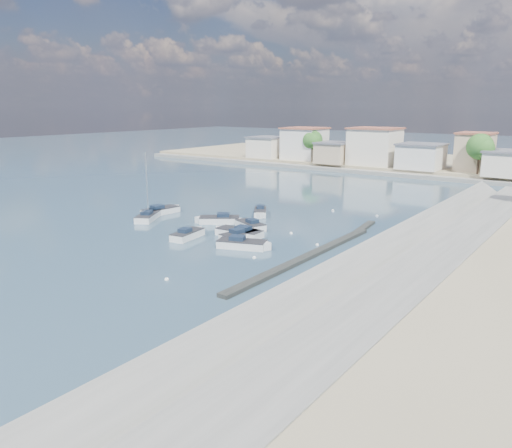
{
  "coord_description": "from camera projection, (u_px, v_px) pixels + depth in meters",
  "views": [
    {
      "loc": [
        30.65,
        -30.71,
        14.68
      ],
      "look_at": [
        -2.17,
        14.05,
        1.4
      ],
      "focal_mm": 35.0,
      "sensor_mm": 36.0,
      "label": 1
    }
  ],
  "objects": [
    {
      "name": "motorboat_g",
      "position": [
        260.0,
        213.0,
        67.97
      ],
      "size": [
        3.71,
        4.39,
        1.48
      ],
      "color": "silver",
      "rests_on": "ground"
    },
    {
      "name": "far_shore_quay",
      "position": [
        431.0,
        177.0,
        100.72
      ],
      "size": [
        160.0,
        2.5,
        0.8
      ],
      "primitive_type": "cube",
      "color": "slate",
      "rests_on": "ground"
    },
    {
      "name": "motorboat_b",
      "position": [
        242.0,
        235.0,
        56.05
      ],
      "size": [
        2.74,
        5.43,
        1.48
      ],
      "color": "silver",
      "rests_on": "ground"
    },
    {
      "name": "motorboat_c",
      "position": [
        237.0,
        233.0,
        57.28
      ],
      "size": [
        6.16,
        2.43,
        1.48
      ],
      "color": "silver",
      "rests_on": "ground"
    },
    {
      "name": "far_town",
      "position": [
        497.0,
        156.0,
        98.15
      ],
      "size": [
        113.01,
        12.8,
        8.35
      ],
      "color": "beige",
      "rests_on": "far_shore_land"
    },
    {
      "name": "motorboat_e",
      "position": [
        162.0,
        211.0,
        69.18
      ],
      "size": [
        2.67,
        6.03,
        1.48
      ],
      "color": "silver",
      "rests_on": "ground"
    },
    {
      "name": "shore_trees",
      "position": [
        474.0,
        152.0,
        92.3
      ],
      "size": [
        74.56,
        38.32,
        7.92
      ],
      "color": "#38281E",
      "rests_on": "ground"
    },
    {
      "name": "motorboat_d",
      "position": [
        217.0,
        220.0,
        63.59
      ],
      "size": [
        5.27,
        4.7,
        1.48
      ],
      "color": "silver",
      "rests_on": "ground"
    },
    {
      "name": "motorboat_h",
      "position": [
        245.0,
        245.0,
        52.38
      ],
      "size": [
        5.74,
        3.69,
        1.48
      ],
      "color": "silver",
      "rests_on": "ground"
    },
    {
      "name": "motorboat_a",
      "position": [
        189.0,
        235.0,
        56.43
      ],
      "size": [
        2.47,
        5.13,
        1.48
      ],
      "color": "silver",
      "rests_on": "ground"
    },
    {
      "name": "sailboat",
      "position": [
        149.0,
        216.0,
        65.83
      ],
      "size": [
        4.6,
        6.04,
        9.0
      ],
      "color": "silver",
      "rests_on": "ground"
    },
    {
      "name": "far_shore_land",
      "position": [
        459.0,
        166.0,
        117.12
      ],
      "size": [
        160.0,
        40.0,
        1.4
      ],
      "primitive_type": "cube",
      "color": "gray",
      "rests_on": "ground"
    },
    {
      "name": "seawall_walkway",
      "position": [
        436.0,
        263.0,
        44.47
      ],
      "size": [
        5.0,
        90.0,
        1.8
      ],
      "primitive_type": "cube",
      "color": "slate",
      "rests_on": "ground"
    },
    {
      "name": "mooring_buoys",
      "position": [
        300.0,
        236.0,
        56.96
      ],
      "size": [
        7.38,
        34.95,
        0.38
      ],
      "color": "white",
      "rests_on": "ground"
    },
    {
      "name": "ground",
      "position": [
        367.0,
        203.0,
        76.5
      ],
      "size": [
        400.0,
        400.0,
        0.0
      ],
      "primitive_type": "plane",
      "color": "#2A4354",
      "rests_on": "ground"
    },
    {
      "name": "motorboat_f",
      "position": [
        249.0,
        225.0,
        60.86
      ],
      "size": [
        5.1,
        3.47,
        1.48
      ],
      "color": "silver",
      "rests_on": "ground"
    },
    {
      "name": "breakwater",
      "position": [
        320.0,
        250.0,
        51.07
      ],
      "size": [
        2.0,
        31.02,
        0.35
      ],
      "color": "black",
      "rests_on": "ground"
    }
  ]
}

